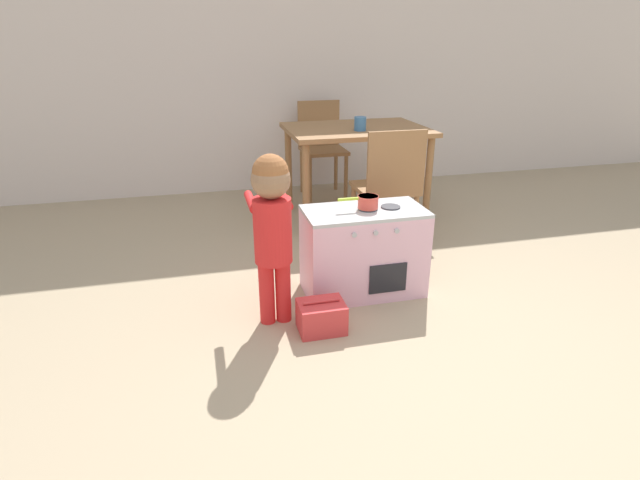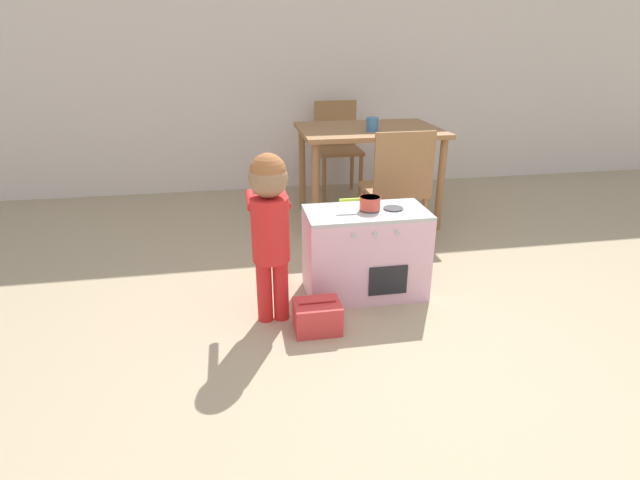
{
  "view_description": "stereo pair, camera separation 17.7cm",
  "coord_description": "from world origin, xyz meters",
  "px_view_note": "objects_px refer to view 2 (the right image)",
  "views": [
    {
      "loc": [
        -0.96,
        -1.63,
        1.44
      ],
      "look_at": [
        -0.34,
        0.85,
        0.39
      ],
      "focal_mm": 28.0,
      "sensor_mm": 36.0,
      "label": 1
    },
    {
      "loc": [
        -0.79,
        -1.67,
        1.44
      ],
      "look_at": [
        -0.34,
        0.85,
        0.39
      ],
      "focal_mm": 28.0,
      "sensor_mm": 36.0,
      "label": 2
    }
  ],
  "objects_px": {
    "play_kitchen": "(365,253)",
    "child_figure": "(270,216)",
    "toy_pot": "(369,202)",
    "dining_chair_near": "(397,187)",
    "dining_chair_far": "(337,145)",
    "toy_basket": "(317,317)",
    "cup_on_table": "(372,124)",
    "dining_table": "(369,141)"
  },
  "relations": [
    {
      "from": "play_kitchen",
      "to": "child_figure",
      "type": "bearing_deg",
      "value": -159.82
    },
    {
      "from": "play_kitchen",
      "to": "child_figure",
      "type": "relative_size",
      "value": 0.76
    },
    {
      "from": "toy_pot",
      "to": "dining_chair_near",
      "type": "relative_size",
      "value": 0.27
    },
    {
      "from": "play_kitchen",
      "to": "child_figure",
      "type": "height_order",
      "value": "child_figure"
    },
    {
      "from": "child_figure",
      "to": "dining_chair_far",
      "type": "bearing_deg",
      "value": 69.67
    },
    {
      "from": "child_figure",
      "to": "dining_chair_near",
      "type": "bearing_deg",
      "value": 39.87
    },
    {
      "from": "toy_pot",
      "to": "toy_basket",
      "type": "distance_m",
      "value": 0.71
    },
    {
      "from": "toy_basket",
      "to": "cup_on_table",
      "type": "bearing_deg",
      "value": 65.35
    },
    {
      "from": "toy_basket",
      "to": "dining_table",
      "type": "height_order",
      "value": "dining_table"
    },
    {
      "from": "child_figure",
      "to": "toy_basket",
      "type": "relative_size",
      "value": 3.82
    },
    {
      "from": "child_figure",
      "to": "toy_basket",
      "type": "bearing_deg",
      "value": -36.25
    },
    {
      "from": "dining_chair_near",
      "to": "dining_chair_far",
      "type": "height_order",
      "value": "same"
    },
    {
      "from": "cup_on_table",
      "to": "dining_chair_far",
      "type": "bearing_deg",
      "value": 95.08
    },
    {
      "from": "child_figure",
      "to": "dining_chair_near",
      "type": "height_order",
      "value": "child_figure"
    },
    {
      "from": "toy_pot",
      "to": "toy_basket",
      "type": "xyz_separation_m",
      "value": [
        -0.36,
        -0.37,
        -0.49
      ]
    },
    {
      "from": "dining_chair_far",
      "to": "play_kitchen",
      "type": "bearing_deg",
      "value": 82.69
    },
    {
      "from": "toy_basket",
      "to": "dining_chair_far",
      "type": "relative_size",
      "value": 0.27
    },
    {
      "from": "toy_basket",
      "to": "dining_chair_far",
      "type": "bearing_deg",
      "value": 75.69
    },
    {
      "from": "toy_pot",
      "to": "cup_on_table",
      "type": "bearing_deg",
      "value": 73.98
    },
    {
      "from": "dining_chair_far",
      "to": "cup_on_table",
      "type": "height_order",
      "value": "dining_chair_far"
    },
    {
      "from": "toy_basket",
      "to": "dining_table",
      "type": "distance_m",
      "value": 1.88
    },
    {
      "from": "toy_basket",
      "to": "dining_table",
      "type": "relative_size",
      "value": 0.22
    },
    {
      "from": "toy_pot",
      "to": "play_kitchen",
      "type": "bearing_deg",
      "value": -177.93
    },
    {
      "from": "dining_chair_far",
      "to": "toy_basket",
      "type": "bearing_deg",
      "value": 75.69
    },
    {
      "from": "child_figure",
      "to": "toy_basket",
      "type": "xyz_separation_m",
      "value": [
        0.22,
        -0.16,
        -0.51
      ]
    },
    {
      "from": "child_figure",
      "to": "dining_chair_far",
      "type": "distance_m",
      "value": 2.38
    },
    {
      "from": "play_kitchen",
      "to": "dining_chair_far",
      "type": "xyz_separation_m",
      "value": [
        0.26,
        2.02,
        0.22
      ]
    },
    {
      "from": "dining_table",
      "to": "dining_chair_near",
      "type": "height_order",
      "value": "dining_chair_near"
    },
    {
      "from": "play_kitchen",
      "to": "toy_basket",
      "type": "relative_size",
      "value": 2.9
    },
    {
      "from": "toy_basket",
      "to": "play_kitchen",
      "type": "bearing_deg",
      "value": 46.37
    },
    {
      "from": "toy_basket",
      "to": "dining_chair_near",
      "type": "relative_size",
      "value": 0.27
    },
    {
      "from": "toy_basket",
      "to": "cup_on_table",
      "type": "relative_size",
      "value": 2.3
    },
    {
      "from": "dining_table",
      "to": "dining_chair_far",
      "type": "height_order",
      "value": "dining_chair_far"
    },
    {
      "from": "dining_chair_near",
      "to": "child_figure",
      "type": "bearing_deg",
      "value": -140.13
    },
    {
      "from": "play_kitchen",
      "to": "dining_chair_near",
      "type": "relative_size",
      "value": 0.8
    },
    {
      "from": "child_figure",
      "to": "dining_table",
      "type": "xyz_separation_m",
      "value": [
        0.92,
        1.49,
        0.06
      ]
    },
    {
      "from": "dining_table",
      "to": "play_kitchen",
      "type": "bearing_deg",
      "value": -105.54
    },
    {
      "from": "toy_pot",
      "to": "dining_chair_near",
      "type": "xyz_separation_m",
      "value": [
        0.36,
        0.57,
        -0.09
      ]
    },
    {
      "from": "toy_pot",
      "to": "dining_chair_near",
      "type": "bearing_deg",
      "value": 58.15
    },
    {
      "from": "child_figure",
      "to": "dining_table",
      "type": "relative_size",
      "value": 0.83
    },
    {
      "from": "play_kitchen",
      "to": "dining_chair_far",
      "type": "height_order",
      "value": "dining_chair_far"
    },
    {
      "from": "child_figure",
      "to": "toy_pot",
      "type": "bearing_deg",
      "value": 19.79
    }
  ]
}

